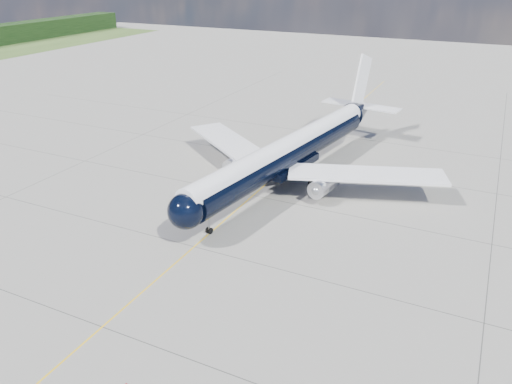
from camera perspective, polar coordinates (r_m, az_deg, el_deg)
ground at (r=72.13m, az=1.40°, el=1.12°), size 320.00×320.00×0.00m
taxiway_centerline at (r=68.01m, az=-0.34°, el=-0.40°), size 0.16×160.00×0.01m
main_airliner at (r=71.30m, az=4.24°, el=4.83°), size 42.53×52.21×15.11m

